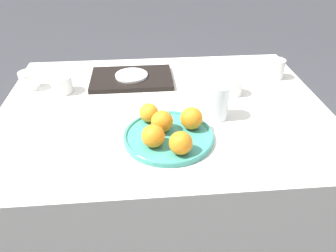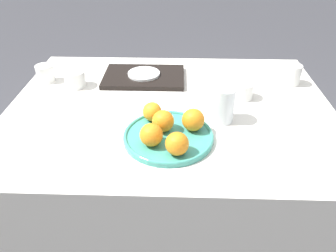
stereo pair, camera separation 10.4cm
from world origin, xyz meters
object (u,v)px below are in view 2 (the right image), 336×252
at_px(fruit_platter, 168,136).
at_px(cup_3, 75,79).
at_px(side_plate, 144,74).
at_px(cup_1, 45,73).
at_px(orange_2, 152,112).
at_px(cup_0, 292,75).
at_px(orange_0, 151,135).
at_px(water_glass, 223,105).
at_px(orange_1, 193,120).
at_px(cup_2, 243,91).
at_px(orange_4, 177,144).
at_px(serving_tray, 144,77).
at_px(orange_3, 163,121).

height_order(fruit_platter, cup_3, cup_3).
relative_size(side_plate, cup_1, 1.88).
relative_size(orange_2, cup_3, 0.76).
bearing_deg(cup_0, fruit_platter, -140.78).
distance_m(orange_0, water_glass, 0.29).
bearing_deg(water_glass, orange_1, -142.04).
bearing_deg(water_glass, fruit_platter, -147.45).
xyz_separation_m(side_plate, cup_2, (0.40, -0.16, 0.01)).
distance_m(orange_4, serving_tray, 0.55).
height_order(fruit_platter, orange_3, orange_3).
relative_size(orange_2, water_glass, 0.52).
relative_size(fruit_platter, orange_4, 4.13).
distance_m(serving_tray, cup_0, 0.63).
relative_size(orange_0, serving_tray, 0.21).
xyz_separation_m(water_glass, cup_1, (-0.72, 0.29, -0.03)).
bearing_deg(water_glass, cup_2, 59.08).
bearing_deg(orange_0, cup_2, 44.95).
bearing_deg(orange_0, orange_2, 93.22).
height_order(orange_2, cup_3, orange_2).
bearing_deg(serving_tray, cup_1, -175.22).
relative_size(orange_4, side_plate, 0.51).
height_order(fruit_platter, cup_1, cup_1).
xyz_separation_m(orange_4, cup_1, (-0.57, 0.50, -0.01)).
distance_m(orange_1, orange_3, 0.10).
distance_m(orange_0, serving_tray, 0.50).
bearing_deg(orange_1, fruit_platter, -155.61).
xyz_separation_m(orange_3, cup_3, (-0.38, 0.33, -0.02)).
xyz_separation_m(fruit_platter, orange_0, (-0.05, -0.05, 0.04)).
relative_size(side_plate, cup_0, 1.65).
bearing_deg(cup_2, cup_0, 30.36).
bearing_deg(orange_1, cup_2, 50.44).
bearing_deg(orange_1, cup_0, 41.51).
distance_m(orange_1, cup_2, 0.32).
bearing_deg(orange_0, serving_tray, 98.12).
height_order(orange_0, orange_4, same).
height_order(cup_1, cup_3, cup_1).
bearing_deg(cup_3, water_glass, -22.51).
height_order(orange_3, cup_2, orange_3).
xyz_separation_m(orange_3, cup_2, (0.30, 0.26, -0.02)).
bearing_deg(orange_1, orange_0, -146.37).
relative_size(water_glass, side_plate, 0.90).
bearing_deg(orange_3, side_plate, 103.93).
xyz_separation_m(serving_tray, cup_2, (0.40, -0.16, 0.02)).
bearing_deg(cup_1, cup_3, -17.44).
distance_m(orange_0, orange_3, 0.08).
relative_size(orange_1, orange_3, 1.03).
distance_m(side_plate, cup_0, 0.63).
bearing_deg(orange_3, cup_0, 36.35).
xyz_separation_m(orange_3, orange_4, (0.05, -0.12, -0.00)).
bearing_deg(water_glass, orange_3, -155.96).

